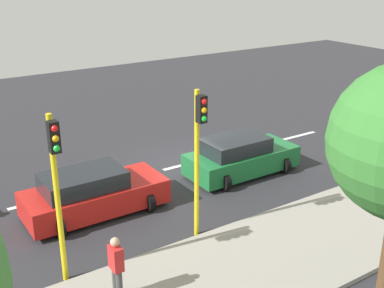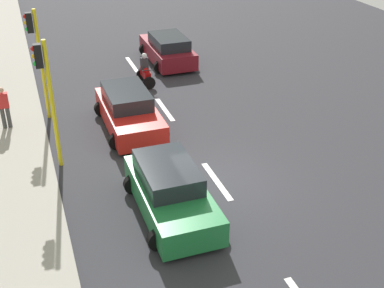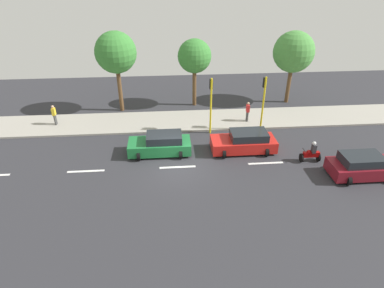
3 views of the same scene
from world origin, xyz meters
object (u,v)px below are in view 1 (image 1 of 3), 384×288
object	(u,v)px
traffic_light_corner	(56,178)
traffic_light_midblock	(199,145)
car_green	(240,157)
pedestrian_near_signal	(116,267)
car_red	(93,193)

from	to	relation	value
traffic_light_corner	traffic_light_midblock	distance (m)	4.08
car_green	pedestrian_near_signal	size ratio (longest dim) A/B	2.59
pedestrian_near_signal	traffic_light_corner	xyz separation A→B (m)	(-1.56, -0.72, 1.87)
traffic_light_corner	traffic_light_midblock	world-z (taller)	same
car_green	pedestrian_near_signal	bearing A→B (deg)	-58.36
car_green	pedestrian_near_signal	distance (m)	8.53
traffic_light_corner	car_red	bearing A→B (deg)	146.59
car_green	traffic_light_midblock	xyz separation A→B (m)	(2.92, -3.90, 2.22)
car_red	traffic_light_midblock	xyz separation A→B (m)	(3.05, 2.07, 2.22)
car_red	traffic_light_midblock	size ratio (longest dim) A/B	1.02
car_red	traffic_light_midblock	world-z (taller)	traffic_light_midblock
traffic_light_midblock	car_red	bearing A→B (deg)	-145.83
traffic_light_midblock	traffic_light_corner	bearing A→B (deg)	-90.00
car_green	traffic_light_corner	size ratio (longest dim) A/B	0.97
car_red	pedestrian_near_signal	bearing A→B (deg)	-15.65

